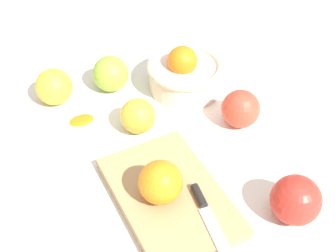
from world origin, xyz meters
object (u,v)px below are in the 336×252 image
(apple_back_right, at_px, (296,200))
(apple_front_left, at_px, (111,74))
(apple_front_left_3, at_px, (54,87))
(cutting_board, at_px, (169,197))
(apple_front_left_2, at_px, (138,116))
(orange_on_board, at_px, (161,182))
(knife, at_px, (207,212))
(apple_back_left, at_px, (241,109))
(bowl, at_px, (185,73))

(apple_back_right, xyz_separation_m, apple_front_left, (-0.42, -0.23, -0.00))
(apple_back_right, relative_size, apple_front_left_3, 1.07)
(cutting_board, height_order, apple_front_left, apple_front_left)
(cutting_board, bearing_deg, apple_front_left_2, -176.38)
(orange_on_board, distance_m, apple_front_left, 0.34)
(cutting_board, bearing_deg, apple_front_left_3, -153.14)
(orange_on_board, bearing_deg, cutting_board, 105.79)
(orange_on_board, relative_size, knife, 0.48)
(apple_front_left_3, bearing_deg, apple_front_left, 96.20)
(apple_front_left_2, bearing_deg, orange_on_board, -1.21)
(orange_on_board, xyz_separation_m, apple_back_left, (-0.16, 0.21, -0.02))
(knife, distance_m, apple_front_left, 0.40)
(apple_back_right, relative_size, apple_front_left, 1.06)
(cutting_board, xyz_separation_m, apple_back_right, (0.08, 0.19, 0.03))
(apple_back_right, height_order, apple_front_left_3, apple_back_right)
(knife, bearing_deg, apple_back_left, 146.05)
(apple_front_left_2, bearing_deg, apple_back_right, 36.38)
(apple_back_left, xyz_separation_m, apple_front_left_3, (-0.17, -0.35, 0.00))
(apple_front_left, bearing_deg, apple_back_right, 28.72)
(knife, height_order, apple_front_left_2, apple_front_left_2)
(orange_on_board, relative_size, apple_back_right, 0.89)
(cutting_board, relative_size, apple_front_left, 3.28)
(cutting_board, xyz_separation_m, knife, (0.06, 0.05, 0.02))
(bowl, xyz_separation_m, apple_front_left_2, (0.10, -0.13, -0.01))
(apple_front_left, distance_m, apple_front_left_2, 0.15)
(knife, xyz_separation_m, apple_back_right, (0.03, 0.14, 0.02))
(cutting_board, distance_m, apple_front_left_3, 0.36)
(cutting_board, relative_size, apple_back_right, 3.09)
(cutting_board, relative_size, knife, 1.66)
(orange_on_board, height_order, apple_front_left, orange_on_board)
(apple_back_right, bearing_deg, apple_front_left_2, -143.62)
(cutting_board, height_order, orange_on_board, orange_on_board)
(apple_back_right, distance_m, apple_front_left_2, 0.34)
(bowl, distance_m, cutting_board, 0.32)
(bowl, distance_m, apple_front_left, 0.16)
(knife, bearing_deg, bowl, 168.88)
(apple_front_left, height_order, apple_back_left, apple_front_left)
(orange_on_board, bearing_deg, bowl, 156.10)
(knife, xyz_separation_m, apple_front_left_3, (-0.38, -0.21, 0.01))
(cutting_board, height_order, apple_back_right, apple_back_right)
(apple_front_left_3, bearing_deg, apple_back_right, 40.97)
(cutting_board, bearing_deg, apple_back_left, 129.03)
(apple_back_left, bearing_deg, apple_back_right, 0.07)
(orange_on_board, distance_m, apple_front_left_2, 0.20)
(bowl, xyz_separation_m, cutting_board, (0.29, -0.12, -0.03))
(cutting_board, distance_m, apple_back_right, 0.21)
(knife, height_order, apple_back_left, apple_back_left)
(orange_on_board, bearing_deg, apple_front_left_2, 178.79)
(knife, distance_m, apple_front_left_3, 0.43)
(bowl, bearing_deg, apple_front_left, -105.04)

